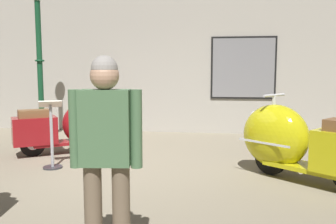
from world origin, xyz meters
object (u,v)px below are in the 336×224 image
(scooter_1, at_px, (295,142))
(visitor_1, at_px, (106,147))
(lamppost, at_px, (40,64))
(scooter_0, at_px, (72,126))
(info_stanchion, at_px, (52,140))

(scooter_1, distance_m, visitor_1, 2.97)
(scooter_1, bearing_deg, lamppost, 14.71)
(scooter_0, xyz_separation_m, scooter_1, (3.53, -1.14, 0.05))
(scooter_1, height_order, lamppost, lamppost)
(lamppost, height_order, info_stanchion, lamppost)
(scooter_1, relative_size, info_stanchion, 1.72)
(lamppost, height_order, visitor_1, lamppost)
(scooter_1, distance_m, lamppost, 5.20)
(scooter_0, distance_m, scooter_1, 3.71)
(lamppost, bearing_deg, visitor_1, -57.93)
(lamppost, distance_m, visitor_1, 5.35)
(scooter_1, xyz_separation_m, visitor_1, (-1.79, -2.34, 0.38))
(lamppost, bearing_deg, info_stanchion, -59.50)
(scooter_1, bearing_deg, scooter_0, 21.90)
(scooter_0, distance_m, visitor_1, 3.91)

